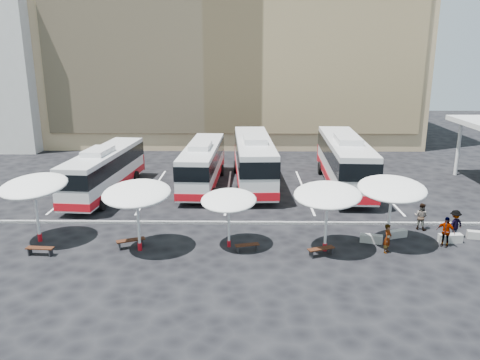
{
  "coord_description": "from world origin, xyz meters",
  "views": [
    {
      "loc": [
        1.4,
        -27.41,
        10.57
      ],
      "look_at": [
        1.0,
        3.0,
        2.2
      ],
      "focal_mm": 35.0,
      "sensor_mm": 36.0,
      "label": 1
    }
  ],
  "objects_px": {
    "wood_bench_1": "(131,241)",
    "conc_bench_2": "(450,238)",
    "bus_3": "(344,160)",
    "sunshade_4": "(392,189)",
    "sunshade_2": "(229,200)",
    "conc_bench_0": "(371,239)",
    "bus_1": "(203,163)",
    "wood_bench_2": "(247,246)",
    "passenger_3": "(454,224)",
    "bus_0": "(105,170)",
    "wood_bench_3": "(321,250)",
    "wood_bench_0": "(40,249)",
    "passenger_0": "(388,238)",
    "passenger_1": "(421,217)",
    "sunshade_3": "(327,195)",
    "sunshade_1": "(137,194)",
    "conc_bench_1": "(397,234)",
    "passenger_2": "(446,232)",
    "conc_bench_3": "(478,235)",
    "sunshade_0": "(34,186)",
    "bus_2": "(254,159)"
  },
  "relations": [
    {
      "from": "sunshade_0",
      "to": "sunshade_4",
      "type": "distance_m",
      "value": 19.87
    },
    {
      "from": "passenger_2",
      "to": "conc_bench_3",
      "type": "bearing_deg",
      "value": 64.05
    },
    {
      "from": "bus_0",
      "to": "passenger_0",
      "type": "distance_m",
      "value": 21.33
    },
    {
      "from": "sunshade_1",
      "to": "wood_bench_3",
      "type": "distance_m",
      "value": 10.3
    },
    {
      "from": "sunshade_1",
      "to": "wood_bench_1",
      "type": "relative_size",
      "value": 2.55
    },
    {
      "from": "bus_0",
      "to": "wood_bench_3",
      "type": "xyz_separation_m",
      "value": [
        14.77,
        -11.2,
        -1.56
      ]
    },
    {
      "from": "sunshade_2",
      "to": "conc_bench_1",
      "type": "distance_m",
      "value": 10.28
    },
    {
      "from": "bus_1",
      "to": "wood_bench_1",
      "type": "bearing_deg",
      "value": -100.88
    },
    {
      "from": "conc_bench_3",
      "to": "passenger_1",
      "type": "distance_m",
      "value": 3.25
    },
    {
      "from": "conc_bench_1",
      "to": "passenger_1",
      "type": "relative_size",
      "value": 0.7
    },
    {
      "from": "passenger_0",
      "to": "passenger_3",
      "type": "distance_m",
      "value": 5.0
    },
    {
      "from": "bus_3",
      "to": "sunshade_3",
      "type": "bearing_deg",
      "value": -102.87
    },
    {
      "from": "wood_bench_2",
      "to": "sunshade_3",
      "type": "bearing_deg",
      "value": 1.63
    },
    {
      "from": "sunshade_2",
      "to": "conc_bench_0",
      "type": "height_order",
      "value": "sunshade_2"
    },
    {
      "from": "bus_3",
      "to": "sunshade_4",
      "type": "bearing_deg",
      "value": -86.88
    },
    {
      "from": "bus_0",
      "to": "conc_bench_0",
      "type": "relative_size",
      "value": 9.53
    },
    {
      "from": "wood_bench_3",
      "to": "passenger_3",
      "type": "relative_size",
      "value": 0.9
    },
    {
      "from": "conc_bench_0",
      "to": "passenger_3",
      "type": "height_order",
      "value": "passenger_3"
    },
    {
      "from": "sunshade_3",
      "to": "conc_bench_0",
      "type": "height_order",
      "value": "sunshade_3"
    },
    {
      "from": "conc_bench_0",
      "to": "conc_bench_1",
      "type": "height_order",
      "value": "conc_bench_0"
    },
    {
      "from": "sunshade_4",
      "to": "passenger_1",
      "type": "xyz_separation_m",
      "value": [
        2.75,
        2.46,
        -2.47
      ]
    },
    {
      "from": "conc_bench_0",
      "to": "sunshade_1",
      "type": "bearing_deg",
      "value": -174.52
    },
    {
      "from": "sunshade_4",
      "to": "wood_bench_0",
      "type": "xyz_separation_m",
      "value": [
        -19.03,
        -1.62,
        -2.97
      ]
    },
    {
      "from": "wood_bench_2",
      "to": "conc_bench_2",
      "type": "bearing_deg",
      "value": 6.89
    },
    {
      "from": "bus_3",
      "to": "passenger_0",
      "type": "relative_size",
      "value": 8.39
    },
    {
      "from": "wood_bench_0",
      "to": "conc_bench_0",
      "type": "relative_size",
      "value": 1.2
    },
    {
      "from": "wood_bench_3",
      "to": "conc_bench_0",
      "type": "height_order",
      "value": "conc_bench_0"
    },
    {
      "from": "bus_3",
      "to": "passenger_2",
      "type": "bearing_deg",
      "value": -72.19
    },
    {
      "from": "bus_1",
      "to": "bus_3",
      "type": "height_order",
      "value": "bus_3"
    },
    {
      "from": "conc_bench_0",
      "to": "passenger_0",
      "type": "relative_size",
      "value": 0.77
    },
    {
      "from": "sunshade_4",
      "to": "conc_bench_2",
      "type": "relative_size",
      "value": 3.19
    },
    {
      "from": "bus_0",
      "to": "sunshade_4",
      "type": "height_order",
      "value": "sunshade_4"
    },
    {
      "from": "wood_bench_3",
      "to": "conc_bench_2",
      "type": "height_order",
      "value": "conc_bench_2"
    },
    {
      "from": "sunshade_4",
      "to": "bus_3",
      "type": "bearing_deg",
      "value": 90.56
    },
    {
      "from": "sunshade_0",
      "to": "conc_bench_1",
      "type": "xyz_separation_m",
      "value": [
        20.79,
        0.86,
        -3.09
      ]
    },
    {
      "from": "sunshade_1",
      "to": "passenger_0",
      "type": "xyz_separation_m",
      "value": [
        13.51,
        -0.12,
        -2.45
      ]
    },
    {
      "from": "bus_2",
      "to": "conc_bench_0",
      "type": "distance_m",
      "value": 13.99
    },
    {
      "from": "bus_3",
      "to": "conc_bench_0",
      "type": "relative_size",
      "value": 10.92
    },
    {
      "from": "wood_bench_3",
      "to": "passenger_3",
      "type": "distance_m",
      "value": 8.6
    },
    {
      "from": "sunshade_2",
      "to": "passenger_1",
      "type": "height_order",
      "value": "sunshade_2"
    },
    {
      "from": "wood_bench_0",
      "to": "wood_bench_1",
      "type": "height_order",
      "value": "wood_bench_1"
    },
    {
      "from": "sunshade_2",
      "to": "conc_bench_0",
      "type": "relative_size",
      "value": 2.79
    },
    {
      "from": "sunshade_2",
      "to": "passenger_0",
      "type": "relative_size",
      "value": 2.14
    },
    {
      "from": "wood_bench_2",
      "to": "conc_bench_0",
      "type": "bearing_deg",
      "value": 10.45
    },
    {
      "from": "passenger_1",
      "to": "conc_bench_2",
      "type": "bearing_deg",
      "value": 155.84
    },
    {
      "from": "passenger_0",
      "to": "bus_1",
      "type": "bearing_deg",
      "value": 77.69
    },
    {
      "from": "wood_bench_1",
      "to": "conc_bench_2",
      "type": "bearing_deg",
      "value": 3.12
    },
    {
      "from": "wood_bench_3",
      "to": "bus_3",
      "type": "bearing_deg",
      "value": 74.06
    },
    {
      "from": "bus_1",
      "to": "wood_bench_2",
      "type": "xyz_separation_m",
      "value": [
        3.58,
        -12.89,
        -1.59
      ]
    },
    {
      "from": "bus_3",
      "to": "passenger_3",
      "type": "bearing_deg",
      "value": -65.74
    }
  ]
}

